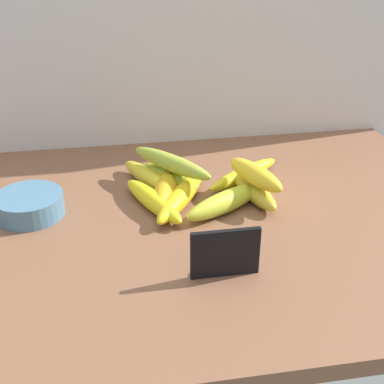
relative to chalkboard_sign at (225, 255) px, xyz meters
The scene contains 14 objects.
counter_top 18.25cm from the chalkboard_sign, 95.63° to the left, with size 110.00×76.00×3.00cm, color brown.
back_wall 63.02cm from the chalkboard_sign, 91.74° to the left, with size 130.00×2.00×70.00cm, color silver.
chalkboard_sign is the anchor object (origin of this frame).
fruit_bowl 40.52cm from the chalkboard_sign, 143.09° to the left, with size 12.83×12.83×4.26cm, color teal.
banana_0 23.22cm from the chalkboard_sign, 99.00° to the left, with size 20.78×3.92×3.92cm, color yellow.
banana_1 27.54cm from the chalkboard_sign, 102.36° to the left, with size 18.53×4.38×4.38cm, color gold.
banana_2 33.14cm from the chalkboard_sign, 105.14° to the left, with size 19.71×3.65×3.65cm, color yellow.
banana_3 31.77cm from the chalkboard_sign, 99.02° to the left, with size 15.76×4.34×4.34cm, color #ADBA2D.
banana_4 33.26cm from the chalkboard_sign, 70.02° to the left, with size 20.56×3.25×3.25cm, color yellow.
banana_5 25.44cm from the chalkboard_sign, 63.86° to the left, with size 15.61×3.94×3.94cm, color gold.
banana_6 20.05cm from the chalkboard_sign, 76.69° to the left, with size 19.03×4.17×4.17cm, color gold.
banana_7 24.34cm from the chalkboard_sign, 111.98° to the left, with size 19.54×3.75×3.75cm, color yellow.
banana_8 24.92cm from the chalkboard_sign, 63.70° to the left, with size 15.29×4.03×4.03cm, color yellow.
banana_9 30.37cm from the chalkboard_sign, 98.40° to the left, with size 20.83×3.52×3.52cm, color #9EAE35.
Camera 1 is at (-14.34, -81.49, 53.89)cm, focal length 48.20 mm.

